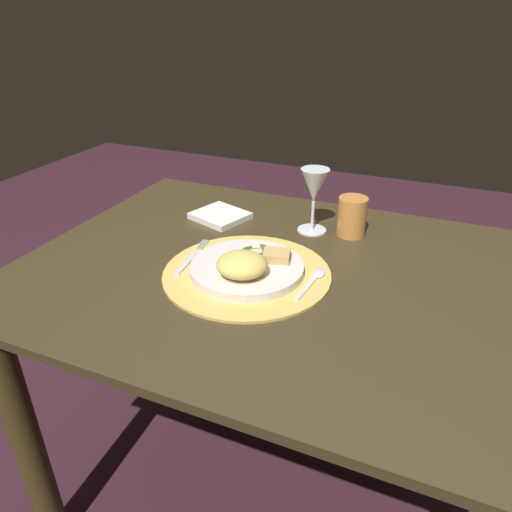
{
  "coord_description": "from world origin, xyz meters",
  "views": [
    {
      "loc": [
        0.31,
        -0.85,
        1.26
      ],
      "look_at": [
        -0.05,
        0.0,
        0.77
      ],
      "focal_mm": 33.09,
      "sensor_mm": 36.0,
      "label": 1
    }
  ],
  "objects": [
    {
      "name": "bread_piece",
      "position": [
        -0.0,
        -0.01,
        0.78
      ],
      "size": [
        0.07,
        0.06,
        0.02
      ],
      "primitive_type": "cube",
      "rotation": [
        0.0,
        0.0,
        0.25
      ],
      "color": "tan",
      "rests_on": "dinner_plate"
    },
    {
      "name": "ground_plane",
      "position": [
        0.0,
        0.0,
        0.0
      ],
      "size": [
        6.0,
        6.0,
        0.0
      ],
      "primitive_type": "plane",
      "color": "#351A25"
    },
    {
      "name": "amber_tumbler",
      "position": [
        0.11,
        0.23,
        0.8
      ],
      "size": [
        0.07,
        0.07,
        0.1
      ],
      "primitive_type": "cylinder",
      "color": "#C8823D",
      "rests_on": "dining_table"
    },
    {
      "name": "salad_greens",
      "position": [
        -0.06,
        -0.0,
        0.78
      ],
      "size": [
        0.07,
        0.09,
        0.02
      ],
      "color": "#365F1F",
      "rests_on": "dinner_plate"
    },
    {
      "name": "dinner_plate",
      "position": [
        -0.05,
        -0.05,
        0.76
      ],
      "size": [
        0.24,
        0.24,
        0.02
      ],
      "primitive_type": "cylinder",
      "color": "silver",
      "rests_on": "placemat"
    },
    {
      "name": "pasta_serving",
      "position": [
        -0.04,
        -0.09,
        0.8
      ],
      "size": [
        0.14,
        0.13,
        0.05
      ],
      "primitive_type": "ellipsoid",
      "rotation": [
        0.0,
        0.0,
        3.54
      ],
      "color": "#E1C660",
      "rests_on": "dinner_plate"
    },
    {
      "name": "wine_glass",
      "position": [
        0.01,
        0.22,
        0.86
      ],
      "size": [
        0.07,
        0.07,
        0.16
      ],
      "color": "silver",
      "rests_on": "dining_table"
    },
    {
      "name": "placemat",
      "position": [
        -0.05,
        -0.05,
        0.75
      ],
      "size": [
        0.36,
        0.36,
        0.01
      ],
      "primitive_type": "cylinder",
      "color": "#D5B559",
      "rests_on": "dining_table"
    },
    {
      "name": "spoon",
      "position": [
        0.09,
        -0.02,
        0.76
      ],
      "size": [
        0.03,
        0.13,
        0.01
      ],
      "color": "silver",
      "rests_on": "placemat"
    },
    {
      "name": "napkin",
      "position": [
        -0.24,
        0.2,
        0.76
      ],
      "size": [
        0.16,
        0.16,
        0.02
      ],
      "primitive_type": "cube",
      "rotation": [
        0.0,
        0.0,
        -0.33
      ],
      "color": "white",
      "rests_on": "dining_table"
    },
    {
      "name": "dining_table",
      "position": [
        0.0,
        0.0,
        0.58
      ],
      "size": [
        1.12,
        0.85,
        0.75
      ],
      "color": "#3A2F1B",
      "rests_on": "ground"
    },
    {
      "name": "fork",
      "position": [
        -0.19,
        -0.05,
        0.76
      ],
      "size": [
        0.03,
        0.17,
        0.0
      ],
      "color": "silver",
      "rests_on": "placemat"
    }
  ]
}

